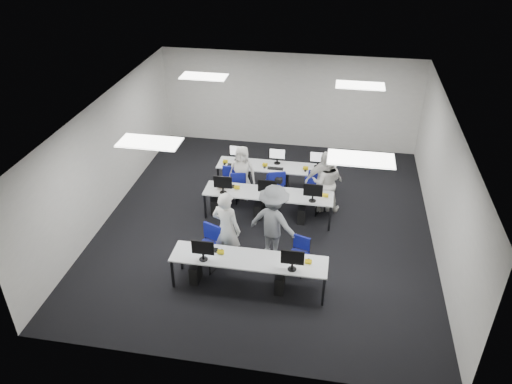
% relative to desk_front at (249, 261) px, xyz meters
% --- Properties ---
extents(room, '(9.00, 9.02, 3.00)m').
position_rel_desk_front_xyz_m(room, '(0.00, 2.40, 0.82)').
color(room, black).
rests_on(room, ground).
extents(ceiling_panels, '(5.20, 4.60, 0.02)m').
position_rel_desk_front_xyz_m(ceiling_panels, '(0.00, 2.40, 2.30)').
color(ceiling_panels, white).
rests_on(ceiling_panels, room).
extents(desk_front, '(3.20, 0.70, 0.73)m').
position_rel_desk_front_xyz_m(desk_front, '(0.00, 0.00, 0.00)').
color(desk_front, silver).
rests_on(desk_front, ground).
extents(desk_mid, '(3.20, 0.70, 0.73)m').
position_rel_desk_front_xyz_m(desk_mid, '(0.00, 2.60, 0.00)').
color(desk_mid, silver).
rests_on(desk_mid, ground).
extents(desk_back, '(3.20, 0.70, 0.73)m').
position_rel_desk_front_xyz_m(desk_back, '(0.00, 4.00, 0.00)').
color(desk_back, silver).
rests_on(desk_back, ground).
extents(equipment_front, '(2.51, 0.41, 1.19)m').
position_rel_desk_front_xyz_m(equipment_front, '(-0.19, -0.02, -0.32)').
color(equipment_front, '#0B589B').
rests_on(equipment_front, desk_front).
extents(equipment_mid, '(2.91, 0.41, 1.19)m').
position_rel_desk_front_xyz_m(equipment_mid, '(-0.19, 2.58, -0.32)').
color(equipment_mid, white).
rests_on(equipment_mid, desk_mid).
extents(equipment_back, '(2.91, 0.41, 1.19)m').
position_rel_desk_front_xyz_m(equipment_back, '(0.19, 4.02, -0.32)').
color(equipment_back, white).
rests_on(equipment_back, desk_back).
extents(chair_0, '(0.63, 0.66, 0.97)m').
position_rel_desk_front_xyz_m(chair_0, '(-1.00, 0.51, -0.37)').
color(chair_0, navy).
rests_on(chair_0, ground).
extents(chair_1, '(0.51, 0.54, 0.81)m').
position_rel_desk_front_xyz_m(chair_1, '(0.95, 0.68, -0.42)').
color(chair_1, navy).
rests_on(chair_1, ground).
extents(chair_2, '(0.48, 0.51, 0.91)m').
position_rel_desk_front_xyz_m(chair_2, '(-1.13, 3.28, -0.39)').
color(chair_2, navy).
rests_on(chair_2, ground).
extents(chair_3, '(0.46, 0.49, 0.84)m').
position_rel_desk_front_xyz_m(chair_3, '(0.02, 3.14, -0.42)').
color(chair_3, navy).
rests_on(chair_3, ground).
extents(chair_4, '(0.63, 0.65, 0.98)m').
position_rel_desk_front_xyz_m(chair_4, '(1.07, 3.17, -0.37)').
color(chair_4, navy).
rests_on(chair_4, ground).
extents(chair_5, '(0.51, 0.54, 0.86)m').
position_rel_desk_front_xyz_m(chair_5, '(-0.93, 3.41, -0.41)').
color(chair_5, navy).
rests_on(chair_5, ground).
extents(chair_6, '(0.60, 0.63, 0.96)m').
position_rel_desk_front_xyz_m(chair_6, '(0.06, 3.47, -0.38)').
color(chair_6, navy).
rests_on(chair_6, ground).
extents(chair_7, '(0.54, 0.57, 0.88)m').
position_rel_desk_front_xyz_m(chair_7, '(1.09, 3.41, -0.40)').
color(chair_7, navy).
rests_on(chair_7, ground).
extents(handbag, '(0.36, 0.26, 0.27)m').
position_rel_desk_front_xyz_m(handbag, '(-1.19, 2.64, 0.19)').
color(handbag, tan).
rests_on(handbag, desk_mid).
extents(student_0, '(0.76, 0.61, 1.81)m').
position_rel_desk_front_xyz_m(student_0, '(-0.62, 0.69, 0.23)').
color(student_0, silver).
rests_on(student_0, ground).
extents(student_1, '(0.80, 0.63, 1.59)m').
position_rel_desk_front_xyz_m(student_1, '(1.39, 3.27, 0.11)').
color(student_1, silver).
rests_on(student_1, ground).
extents(student_2, '(0.74, 0.49, 1.49)m').
position_rel_desk_front_xyz_m(student_2, '(-0.84, 3.47, 0.07)').
color(student_2, silver).
rests_on(student_2, ground).
extents(student_3, '(1.04, 0.70, 1.64)m').
position_rel_desk_front_xyz_m(student_3, '(1.30, 3.26, 0.14)').
color(student_3, silver).
rests_on(student_3, ground).
extents(photographer, '(1.34, 1.05, 1.82)m').
position_rel_desk_front_xyz_m(photographer, '(0.35, 1.09, 0.23)').
color(photographer, slate).
rests_on(photographer, ground).
extents(dslr_camera, '(0.19, 0.22, 0.10)m').
position_rel_desk_front_xyz_m(dslr_camera, '(0.41, 1.26, 1.20)').
color(dslr_camera, black).
rests_on(dslr_camera, photographer).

